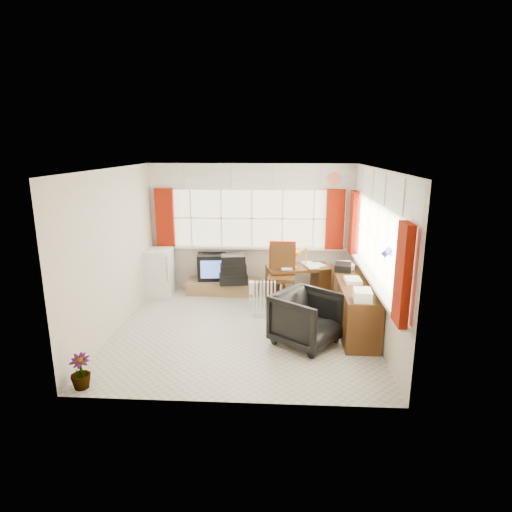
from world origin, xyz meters
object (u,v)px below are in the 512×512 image
Objects in this scene: tv_bench at (223,287)px; crt_tv at (212,266)px; radiator at (264,302)px; desk_lamp at (306,251)px; mini_fridge at (158,272)px; office_chair at (307,319)px; credenza at (353,304)px; task_chair at (282,273)px; desk at (298,282)px.

crt_tv is at bearing 147.84° from tv_bench.
radiator is 0.98× the size of crt_tv.
desk_lamp is 2.88m from mini_fridge.
radiator reaches higher than tv_bench.
credenza reaches higher than office_chair.
credenza is at bearing -38.40° from task_chair.
desk_lamp reaches higher than desk.
crt_tv is at bearing 150.87° from task_chair.
mini_fridge reaches higher than radiator.
desk is 2.71m from mini_fridge.
task_chair is (-0.31, -0.26, 0.25)m from desk.
tv_bench is at bearing 169.28° from desk_lamp.
desk_lamp is 1.32m from radiator.
desk_lamp is 1.51m from credenza.
task_chair is 1.88× the size of crt_tv.
desk is 1.08× the size of task_chair.
desk is 1.47× the size of office_chair.
task_chair is 1.92× the size of radiator.
radiator is (-0.66, 1.03, -0.14)m from office_chair.
radiator is 0.67× the size of mini_fridge.
desk is at bearing 125.41° from credenza.
desk_lamp is 0.20× the size of credenza.
crt_tv is 0.69× the size of mini_fridge.
mini_fridge is at bearing 91.60° from office_chair.
credenza is at bearing -33.56° from crt_tv.
task_chair reaches higher than mini_fridge.
tv_bench is at bearing -32.16° from crt_tv.
crt_tv reaches higher than radiator.
desk_lamp reaches higher than tv_bench.
desk is 0.63× the size of credenza.
desk_lamp is 0.64m from task_chair.
credenza reaches higher than radiator.
task_chair is 1.61m from office_chair.
credenza reaches higher than tv_bench.
mini_fridge is at bearing -162.73° from crt_tv.
tv_bench is at bearing 166.13° from desk.
credenza reaches higher than crt_tv.
office_chair is at bearing -92.53° from desk_lamp.
crt_tv is at bearing 166.16° from desk_lamp.
task_chair is at bearing 60.35° from radiator.
tv_bench is at bearing 151.53° from task_chair.
task_chair is at bearing -139.70° from desk.
office_chair reaches higher than crt_tv.
desk_lamp is 1.93m from crt_tv.
credenza is (1.13, -0.90, -0.23)m from task_chair.
credenza is (1.43, -0.38, 0.14)m from radiator.
desk_lamp is 0.47× the size of office_chair.
tv_bench is (-1.45, 0.36, -0.24)m from desk.
task_chair is at bearing -28.47° from tv_bench.
credenza is 3.78m from mini_fridge.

